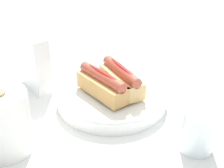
# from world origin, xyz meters

# --- Properties ---
(ground_plane) EXTENTS (2.40, 2.40, 0.00)m
(ground_plane) POSITION_xyz_m (0.00, 0.00, 0.00)
(ground_plane) COLOR white
(serving_bowl) EXTENTS (0.27, 0.27, 0.04)m
(serving_bowl) POSITION_xyz_m (0.02, -0.01, 0.02)
(serving_bowl) COLOR white
(serving_bowl) RESTS_ON ground_plane
(hotdog_front) EXTENTS (0.16, 0.08, 0.06)m
(hotdog_front) POSITION_xyz_m (0.01, -0.04, 0.07)
(hotdog_front) COLOR #DBB270
(hotdog_front) RESTS_ON serving_bowl
(hotdog_back) EXTENTS (0.15, 0.05, 0.06)m
(hotdog_back) POSITION_xyz_m (0.02, 0.02, 0.07)
(hotdog_back) COLOR tan
(hotdog_back) RESTS_ON serving_bowl
(water_glass) EXTENTS (0.07, 0.07, 0.09)m
(water_glass) POSITION_xyz_m (-0.23, -0.03, 0.04)
(water_glass) COLOR white
(water_glass) RESTS_ON ground_plane
(paper_towel_roll) EXTENTS (0.11, 0.11, 0.13)m
(paper_towel_roll) POSITION_xyz_m (0.02, 0.27, 0.07)
(paper_towel_roll) COLOR white
(paper_towel_roll) RESTS_ON ground_plane
(napkin_box) EXTENTS (0.11, 0.05, 0.15)m
(napkin_box) POSITION_xyz_m (0.21, 0.10, 0.07)
(napkin_box) COLOR white
(napkin_box) RESTS_ON ground_plane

